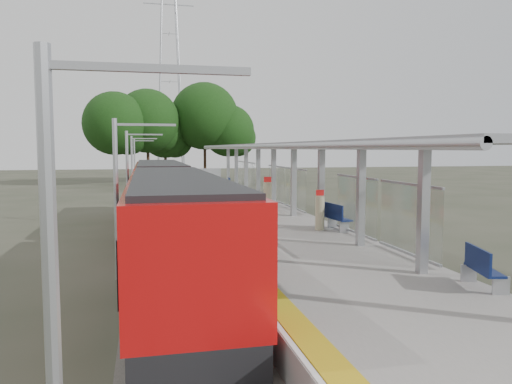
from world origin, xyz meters
TOP-DOWN VIEW (x-y plane):
  - ground at (0.00, 0.00)m, footprint 200.00×200.00m
  - trackbed at (-4.50, 20.00)m, footprint 3.00×70.00m
  - platform at (0.00, 20.00)m, footprint 6.00×50.00m
  - tactile_strip at (-2.55, 20.00)m, footprint 0.60×50.00m
  - end_fence at (0.00, 44.95)m, footprint 6.00×0.10m
  - train at (-4.50, 11.80)m, footprint 2.74×27.60m
  - canopy at (1.61, 16.19)m, footprint 3.27×38.00m
  - pylon at (-1.00, 73.00)m, footprint 8.00×4.00m
  - tree_cluster at (-1.52, 54.07)m, footprint 21.30×12.00m
  - catenary_masts at (-6.22, 19.00)m, footprint 2.08×48.16m
  - bench_near at (2.61, 0.35)m, footprint 0.82×1.55m
  - bench_mid at (2.42, 9.31)m, footprint 0.64×1.67m
  - bench_far at (1.42, 29.46)m, footprint 0.59×1.58m
  - info_pillar_near at (1.79, 9.55)m, footprint 0.38×0.38m
  - info_pillar_far at (0.87, 14.92)m, footprint 0.44×0.44m
  - litter_bin at (1.98, 19.74)m, footprint 0.59×0.59m

SIDE VIEW (x-z plane):
  - ground at x=0.00m, z-range 0.00..0.00m
  - trackbed at x=-4.50m, z-range 0.00..0.24m
  - platform at x=0.00m, z-range 0.00..1.00m
  - tactile_strip at x=-2.55m, z-range 1.00..1.02m
  - litter_bin at x=1.98m, z-range 1.00..1.92m
  - bench_near at x=2.61m, z-range 1.03..2.04m
  - bench_far at x=1.42m, z-range 1.03..2.09m
  - bench_mid at x=2.42m, z-range 1.03..2.15m
  - end_fence at x=0.00m, z-range 1.00..2.20m
  - info_pillar_near at x=1.79m, z-range 0.89..2.57m
  - info_pillar_far at x=0.87m, z-range 0.87..2.82m
  - train at x=-4.50m, z-range 0.24..3.86m
  - catenary_masts at x=-6.22m, z-range 0.21..5.61m
  - canopy at x=1.61m, z-range 2.37..6.03m
  - tree_cluster at x=-1.52m, z-range 1.14..14.09m
  - pylon at x=-1.00m, z-range 0.00..38.00m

